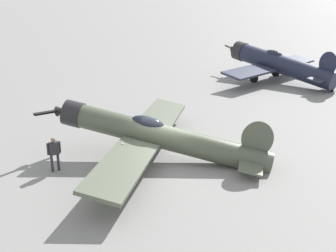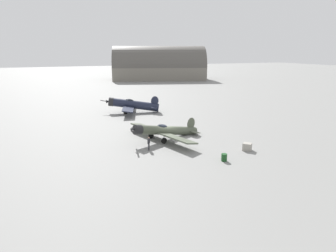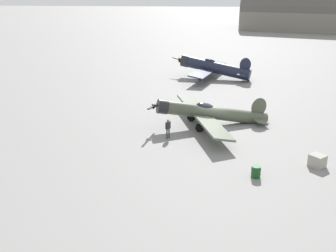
{
  "view_description": "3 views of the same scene",
  "coord_description": "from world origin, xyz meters",
  "px_view_note": "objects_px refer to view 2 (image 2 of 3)",
  "views": [
    {
      "loc": [
        9.47,
        -17.25,
        8.72
      ],
      "look_at": [
        0.0,
        0.0,
        1.8
      ],
      "focal_mm": 45.78,
      "sensor_mm": 36.0,
      "label": 1
    },
    {
      "loc": [
        -15.01,
        -37.02,
        11.96
      ],
      "look_at": [
        0.0,
        0.0,
        1.8
      ],
      "focal_mm": 32.04,
      "sensor_mm": 36.0,
      "label": 2
    },
    {
      "loc": [
        -1.4,
        -34.92,
        12.43
      ],
      "look_at": [
        -4.04,
        -3.68,
        1.1
      ],
      "focal_mm": 42.3,
      "sensor_mm": 36.0,
      "label": 3
    }
  ],
  "objects_px": {
    "airplane_mid_apron": "(132,105)",
    "fuel_drum": "(224,157)",
    "equipment_crate": "(247,147)",
    "ground_crew_mechanic": "(149,142)",
    "airplane_foreground": "(165,131)"
  },
  "relations": [
    {
      "from": "airplane_mid_apron",
      "to": "fuel_drum",
      "type": "bearing_deg",
      "value": 111.98
    },
    {
      "from": "equipment_crate",
      "to": "fuel_drum",
      "type": "distance_m",
      "value": 5.04
    },
    {
      "from": "ground_crew_mechanic",
      "to": "fuel_drum",
      "type": "xyz_separation_m",
      "value": [
        6.55,
        -6.69,
        -0.61
      ]
    },
    {
      "from": "ground_crew_mechanic",
      "to": "fuel_drum",
      "type": "height_order",
      "value": "ground_crew_mechanic"
    },
    {
      "from": "airplane_foreground",
      "to": "airplane_mid_apron",
      "type": "relative_size",
      "value": 1.11
    },
    {
      "from": "equipment_crate",
      "to": "ground_crew_mechanic",
      "type": "bearing_deg",
      "value": 157.45
    },
    {
      "from": "airplane_mid_apron",
      "to": "airplane_foreground",
      "type": "bearing_deg",
      "value": 105.4
    },
    {
      "from": "airplane_foreground",
      "to": "equipment_crate",
      "type": "height_order",
      "value": "airplane_foreground"
    },
    {
      "from": "airplane_mid_apron",
      "to": "fuel_drum",
      "type": "distance_m",
      "value": 29.78
    },
    {
      "from": "airplane_foreground",
      "to": "fuel_drum",
      "type": "relative_size",
      "value": 15.49
    },
    {
      "from": "ground_crew_mechanic",
      "to": "equipment_crate",
      "type": "relative_size",
      "value": 1.24
    },
    {
      "from": "airplane_foreground",
      "to": "equipment_crate",
      "type": "relative_size",
      "value": 9.39
    },
    {
      "from": "ground_crew_mechanic",
      "to": "equipment_crate",
      "type": "bearing_deg",
      "value": 8.42
    },
    {
      "from": "airplane_mid_apron",
      "to": "ground_crew_mechanic",
      "type": "relative_size",
      "value": 6.81
    },
    {
      "from": "equipment_crate",
      "to": "fuel_drum",
      "type": "xyz_separation_m",
      "value": [
        -4.6,
        -2.06,
        -0.04
      ]
    }
  ]
}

